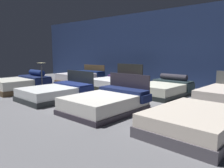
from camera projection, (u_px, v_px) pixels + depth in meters
ground_plane at (113, 97)px, 7.57m from camera, size 18.00×18.00×0.02m
showroom_back_wall at (164, 48)px, 10.08m from camera, size 18.00×0.06×3.50m
bed_0 at (22, 84)px, 8.63m from camera, size 1.69×2.01×0.82m
bed_1 at (57, 93)px, 7.17m from camera, size 1.62×2.18×0.88m
bed_2 at (106, 102)px, 5.68m from camera, size 1.64×2.11×0.92m
bed_3 at (195, 122)px, 4.15m from camera, size 1.62×2.14×0.44m
bed_4 at (81, 78)px, 10.88m from camera, size 1.65×2.09×0.89m
bed_5 at (116, 83)px, 9.43m from camera, size 1.71×2.09×1.02m
bed_6 at (163, 89)px, 7.84m from camera, size 1.58×2.17×0.72m
price_sign at (42, 82)px, 7.97m from camera, size 0.28×0.24×1.17m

